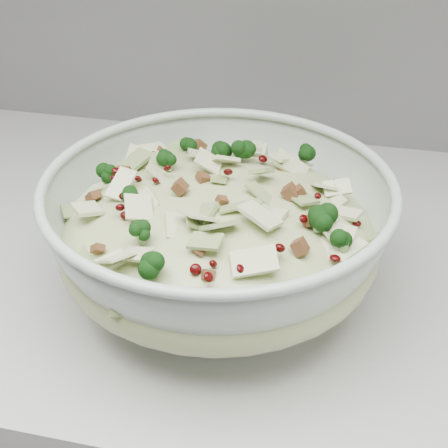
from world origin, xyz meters
TOP-DOWN VIEW (x-y plane):
  - mixing_bowl at (0.60, 1.60)m, footprint 0.40×0.40m
  - salad at (0.60, 1.60)m, footprint 0.31×0.31m

SIDE VIEW (x-z plane):
  - mixing_bowl at x=0.60m, z-range 0.90..1.03m
  - salad at x=0.60m, z-range 0.92..1.05m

